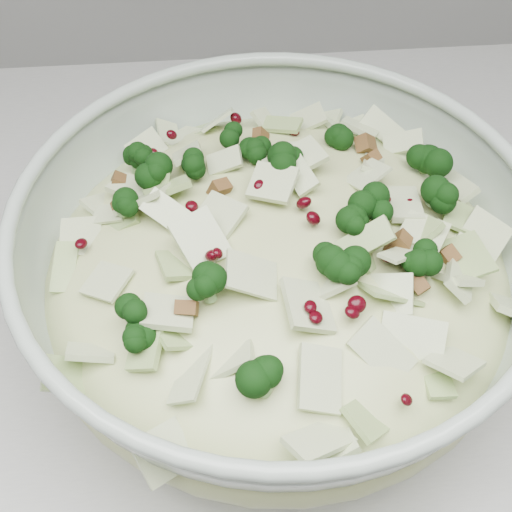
# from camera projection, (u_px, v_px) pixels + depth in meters

# --- Properties ---
(mixing_bowl) EXTENTS (0.46, 0.46, 0.14)m
(mixing_bowl) POSITION_uv_depth(u_px,v_px,m) (277.00, 277.00, 0.49)
(mixing_bowl) COLOR #A3B3A6
(mixing_bowl) RESTS_ON counter
(salad) EXTENTS (0.44, 0.44, 0.14)m
(salad) POSITION_uv_depth(u_px,v_px,m) (277.00, 256.00, 0.48)
(salad) COLOR #C2CE8D
(salad) RESTS_ON mixing_bowl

